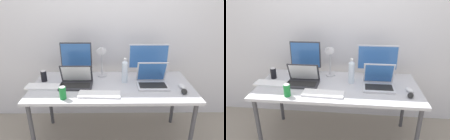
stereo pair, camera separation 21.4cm
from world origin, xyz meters
The scene contains 15 objects.
ground_plane centered at (0.00, 0.00, 0.00)m, with size 16.00×16.00×0.00m, color gray.
wall_back centered at (0.00, 0.59, 1.30)m, with size 7.00×0.08×2.60m, color silver.
work_desk centered at (0.00, 0.00, 0.68)m, with size 1.76×0.77×0.74m.
monitor_left centered at (-0.42, 0.28, 0.96)m, with size 0.37×0.17×0.41m.
monitor_center centered at (0.44, 0.28, 0.95)m, with size 0.47×0.18×0.39m.
laptop_silver centered at (-0.39, 0.00, 0.79)m, with size 0.35×0.23×0.23m.
laptop_secondary centered at (0.44, 0.00, 0.80)m, with size 0.33×0.26×0.26m.
keyboard_main centered at (-0.13, -0.23, 0.75)m, with size 0.42×0.14×0.02m, color white.
keyboard_aux centered at (-0.73, -0.05, 0.75)m, with size 0.40×0.14×0.02m, color white.
mouse_by_keyboard centered at (0.75, -0.08, 0.76)m, with size 0.06×0.11×0.04m, color silver.
mouse_by_laptop centered at (0.74, -0.19, 0.76)m, with size 0.06×0.10×0.03m, color black.
water_bottle centered at (0.14, 0.08, 0.87)m, with size 0.07×0.07×0.29m.
soda_can_near_keyboard centered at (-0.48, -0.29, 0.80)m, with size 0.07×0.07×0.13m.
soda_can_by_laptop centered at (-0.78, 0.11, 0.80)m, with size 0.07×0.07×0.13m.
desk_lamp centered at (-0.12, 0.21, 1.02)m, with size 0.11×0.18×0.41m.
Camera 1 is at (-0.02, -1.98, 1.73)m, focal length 32.00 mm.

